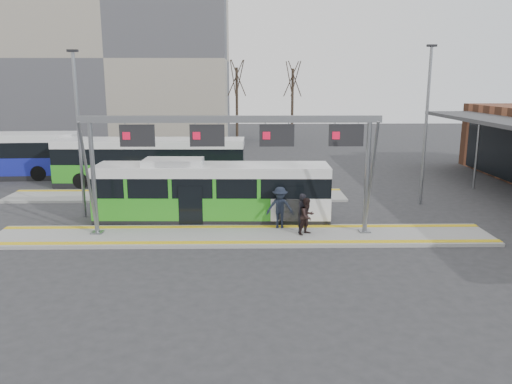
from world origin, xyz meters
The scene contains 16 objects.
ground centered at (0.00, 0.00, 0.00)m, with size 120.00×120.00×0.00m, color #2D2D30.
platform_main centered at (0.00, 0.00, 0.07)m, with size 22.00×3.00×0.15m, color gray.
platform_second centered at (-4.00, 8.00, 0.07)m, with size 20.00×3.00×0.15m, color gray.
tactile_main centered at (0.00, 0.00, 0.16)m, with size 22.00×2.65×0.02m.
tactile_second centered at (-4.00, 9.15, 0.16)m, with size 20.00×0.35×0.02m.
gantry centered at (-0.35, 0.25, 4.30)m, with size 13.00×1.68×5.20m.
apartment_block centered at (-14.00, 36.00, 9.21)m, with size 24.50×12.50×18.40m.
hero_bus centered at (-1.52, 2.70, 1.42)m, with size 11.36×2.64×3.11m.
bg_bus_green centered at (-6.17, 11.58, 1.52)m, with size 12.37×2.89×3.08m.
passenger_a centered at (2.70, 0.16, 1.05)m, with size 0.65×0.43×1.80m, color black.
passenger_b centered at (2.85, -0.02, 0.97)m, with size 0.80×0.62×1.65m, color black.
passenger_c centered at (1.71, 1.01, 1.11)m, with size 1.24×0.71×1.92m, color black.
tree_left centered at (-0.88, 32.64, 7.02)m, with size 1.40×1.40×9.25m.
tree_mid centered at (5.05, 32.92, 6.93)m, with size 1.40×1.40×9.14m.
lamp_west centered at (-8.10, 3.61, 4.37)m, with size 0.50×0.25×8.26m.
lamp_east centered at (9.98, 5.99, 4.58)m, with size 0.50×0.25×8.67m.
Camera 1 is at (0.24, -21.18, 6.81)m, focal length 35.00 mm.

